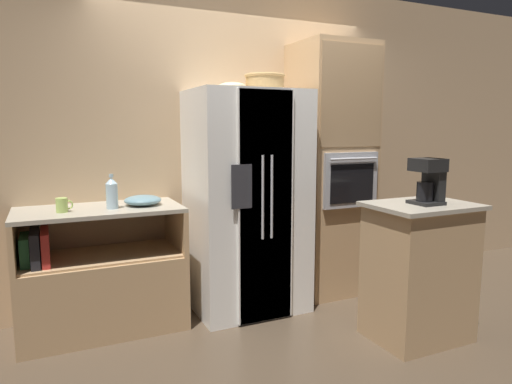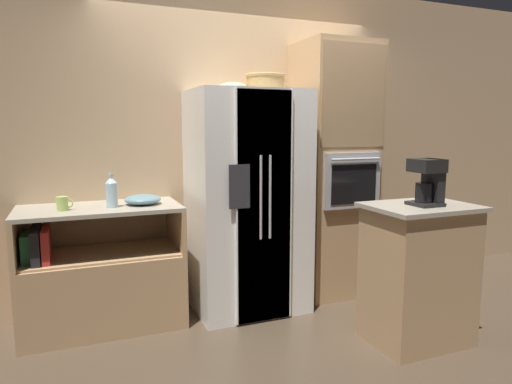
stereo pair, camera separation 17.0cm
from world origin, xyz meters
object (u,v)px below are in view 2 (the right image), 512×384
Objects in this scene: wicker_basket at (266,82)px; bottle_tall at (112,192)px; refrigerator at (247,202)px; wall_oven at (333,171)px; mixing_bowl at (143,199)px; mug at (63,204)px; coffee_maker at (428,180)px; fruit_bowl at (233,86)px.

wicker_basket reaches higher than bottle_tall.
wall_oven is (0.87, 0.07, 0.22)m from refrigerator.
mixing_bowl is (-0.85, 0.05, 0.06)m from refrigerator.
mug is 2.57m from coffee_maker.
coffee_maker is (1.76, -1.13, 0.19)m from mixing_bowl.
wall_oven reaches higher than bottle_tall.
refrigerator is 0.80× the size of wall_oven.
mug is (-0.34, -0.01, -0.07)m from bottle_tall.
refrigerator is 0.90m from wall_oven.
fruit_bowl is 0.80× the size of mixing_bowl.
fruit_bowl is 0.70× the size of coffee_maker.
refrigerator is at bearing 0.48° from mug.
wall_oven is at bearing 92.18° from coffee_maker.
wall_oven reaches higher than coffee_maker.
wicker_basket is at bearing -0.21° from refrigerator.
bottle_tall is 0.80× the size of coffee_maker.
wall_oven is 6.84× the size of wicker_basket.
coffee_maker is at bearing -24.71° from mug.
wicker_basket is 1.50m from bottle_tall.
wall_oven reaches higher than mug.
bottle_tall is at bearing -176.19° from fruit_bowl.
mug is (-2.28, -0.08, -0.15)m from wall_oven.
mixing_bowl is (0.23, 0.05, -0.08)m from bottle_tall.
refrigerator is 8.20× the size of fruit_bowl.
wicker_basket reaches higher than mug.
wicker_basket reaches higher than mixing_bowl.
refrigerator is 0.99m from wicker_basket.
coffee_maker is at bearing -87.82° from wall_oven.
mug is (-1.58, -0.01, -0.91)m from wicker_basket.
wall_oven is 1.15m from coffee_maker.
coffee_maker is at bearing -49.96° from refrigerator.
wicker_basket is 1.50m from coffee_maker.
coffee_maker is (2.33, -1.07, 0.18)m from mug.
refrigerator is 6.56× the size of mixing_bowl.
bottle_tall is (-1.08, -0.01, 0.14)m from refrigerator.
fruit_bowl is at bearing 3.81° from bottle_tall.
refrigerator is at bearing 179.79° from wicker_basket.
refrigerator is 0.95m from fruit_bowl.
wall_oven is at bearing 1.94° from mug.
coffee_maker is at bearing -55.33° from wicker_basket.
refrigerator is at bearing 130.04° from coffee_maker.
wicker_basket reaches higher than coffee_maker.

